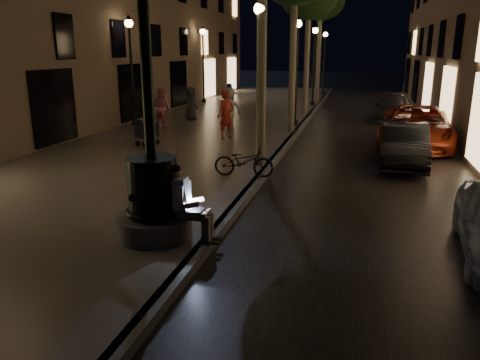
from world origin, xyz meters
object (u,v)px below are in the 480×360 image
(lamp_curb_a, at_px, (260,61))
(pedestrian_pink, at_px, (162,108))
(lamp_left_c, at_px, (203,55))
(pedestrian_white, at_px, (229,109))
(car_second, at_px, (404,145))
(pedestrian_dark, at_px, (191,103))
(stroller, at_px, (147,131))
(pedestrian_blue, at_px, (229,101))
(bicycle, at_px, (244,161))
(fountain_lamppost, at_px, (153,184))
(car_rear, at_px, (393,107))
(seated_man_laptop, at_px, (185,201))
(lamp_curb_c, at_px, (314,55))
(tree_far, at_px, (321,2))
(lamp_left_b, at_px, (131,57))
(pedestrian_red, at_px, (227,115))
(car_third, at_px, (416,127))
(lamp_curb_d, at_px, (325,54))
(lamp_curb_b, at_px, (297,57))

(lamp_curb_a, relative_size, pedestrian_pink, 2.67)
(lamp_left_c, bearing_deg, pedestrian_white, -65.92)
(car_second, distance_m, pedestrian_dark, 11.41)
(stroller, distance_m, pedestrian_blue, 7.23)
(pedestrian_blue, height_order, pedestrian_dark, pedestrian_blue)
(car_second, bearing_deg, pedestrian_blue, 140.34)
(bicycle, bearing_deg, fountain_lamppost, 169.00)
(car_rear, bearing_deg, lamp_left_c, 162.57)
(seated_man_laptop, bearing_deg, lamp_curb_c, 89.78)
(car_rear, bearing_deg, bicycle, -107.57)
(tree_far, bearing_deg, bicycle, -90.53)
(tree_far, distance_m, car_rear, 9.42)
(lamp_left_b, bearing_deg, pedestrian_red, -23.25)
(seated_man_laptop, bearing_deg, lamp_curb_a, 89.18)
(pedestrian_pink, height_order, pedestrian_white, pedestrian_white)
(lamp_left_c, relative_size, car_rear, 1.06)
(car_third, height_order, car_rear, car_third)
(tree_far, xyz_separation_m, pedestrian_blue, (-3.47, -9.09, -5.35))
(car_rear, bearing_deg, pedestrian_red, -127.67)
(lamp_curb_d, bearing_deg, seated_man_laptop, -90.16)
(lamp_curb_a, height_order, pedestrian_blue, lamp_curb_a)
(pedestrian_dark, bearing_deg, seated_man_laptop, -150.98)
(lamp_curb_d, xyz_separation_m, pedestrian_pink, (-5.55, -18.41, -2.14))
(car_rear, distance_m, pedestrian_blue, 8.54)
(seated_man_laptop, relative_size, lamp_curb_d, 0.29)
(pedestrian_red, height_order, pedestrian_blue, pedestrian_red)
(seated_man_laptop, xyz_separation_m, bicycle, (-0.01, 4.51, -0.31))
(fountain_lamppost, xyz_separation_m, lamp_curb_c, (0.70, 22.00, 2.02))
(lamp_left_c, bearing_deg, lamp_curb_b, -48.41)
(car_rear, height_order, pedestrian_dark, pedestrian_dark)
(pedestrian_pink, distance_m, pedestrian_white, 3.06)
(bicycle, bearing_deg, lamp_curb_d, -3.65)
(lamp_curb_a, height_order, lamp_curb_b, same)
(lamp_left_c, height_order, car_rear, lamp_left_c)
(car_rear, bearing_deg, lamp_curb_a, -109.30)
(seated_man_laptop, distance_m, car_rear, 18.63)
(lamp_left_c, relative_size, pedestrian_white, 2.64)
(car_rear, bearing_deg, pedestrian_blue, -157.09)
(lamp_left_b, bearing_deg, pedestrian_dark, 48.42)
(tree_far, distance_m, lamp_curb_d, 6.80)
(car_third, distance_m, pedestrian_dark, 10.62)
(lamp_curb_d, bearing_deg, tree_far, -89.24)
(lamp_left_c, xyz_separation_m, bicycle, (7.00, -17.49, -2.61))
(pedestrian_red, height_order, pedestrian_white, pedestrian_red)
(lamp_left_b, relative_size, lamp_left_c, 1.00)
(lamp_curb_b, distance_m, car_second, 7.96)
(fountain_lamppost, relative_size, stroller, 4.75)
(lamp_curb_c, height_order, car_rear, lamp_curb_c)
(fountain_lamppost, height_order, seated_man_laptop, fountain_lamppost)
(seated_man_laptop, height_order, car_third, seated_man_laptop)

